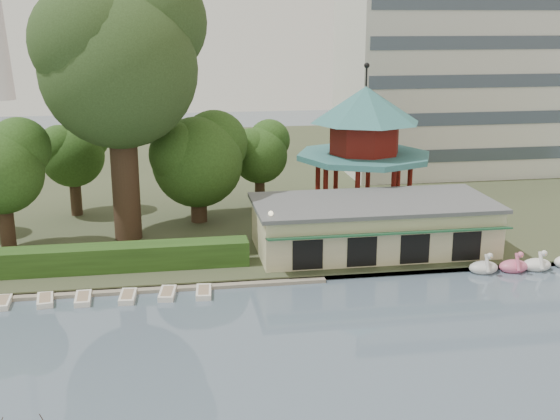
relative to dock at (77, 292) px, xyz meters
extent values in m
plane|color=slate|center=(12.00, -17.20, -0.12)|extent=(220.00, 220.00, 0.00)
cube|color=#424930|center=(12.00, 34.80, 0.08)|extent=(220.00, 70.00, 0.40)
cube|color=gray|center=(12.00, 0.10, 0.03)|extent=(220.00, 0.60, 0.30)
cube|color=gray|center=(0.00, 0.00, 0.00)|extent=(34.00, 1.60, 0.24)
cube|color=beige|center=(22.00, 4.80, 2.08)|extent=(18.00, 8.00, 3.60)
cube|color=#595B5E|center=(22.00, 4.80, 4.03)|extent=(18.60, 8.60, 0.30)
cube|color=#194C2D|center=(22.00, 0.50, 2.88)|extent=(18.00, 1.59, 0.45)
cylinder|color=beige|center=(24.00, 14.80, 0.88)|extent=(10.40, 10.40, 1.20)
cylinder|color=#367779|center=(24.00, 14.80, 5.73)|extent=(12.40, 12.40, 0.50)
cylinder|color=maroon|center=(24.00, 14.80, 7.38)|extent=(6.40, 6.40, 2.80)
cone|color=#367779|center=(24.00, 14.80, 10.38)|extent=(10.00, 10.00, 3.20)
cylinder|color=black|center=(24.00, 14.80, 12.88)|extent=(0.16, 0.16, 1.80)
cube|color=silver|center=(42.00, 32.80, 10.28)|extent=(30.00, 14.00, 20.00)
cube|color=#2C501B|center=(-3.00, 3.30, 1.18)|extent=(30.00, 2.00, 1.80)
cylinder|color=black|center=(13.50, 1.80, 2.28)|extent=(0.12, 0.12, 4.00)
sphere|color=beige|center=(13.50, 1.80, 4.38)|extent=(0.36, 0.36, 0.36)
cylinder|color=#3A281C|center=(3.00, 10.80, 5.78)|extent=(2.20, 2.20, 11.01)
sphere|color=#2D451E|center=(3.00, 10.80, 13.93)|extent=(12.24, 12.24, 12.24)
sphere|color=#2D451E|center=(5.45, 12.64, 17.45)|extent=(9.18, 9.18, 9.18)
sphere|color=#2D451E|center=(0.86, 9.58, 16.13)|extent=(8.57, 8.57, 8.57)
cylinder|color=#3A281C|center=(-6.00, 8.80, 2.81)|extent=(1.15, 1.15, 5.06)
sphere|color=#2C501B|center=(-6.00, 8.80, 6.56)|extent=(6.37, 6.37, 6.37)
sphere|color=#2C501B|center=(-4.73, 9.75, 8.18)|extent=(4.77, 4.77, 4.77)
cylinder|color=#3A281C|center=(9.00, 14.80, 2.45)|extent=(1.43, 1.43, 4.33)
sphere|color=#2C501B|center=(9.00, 14.80, 5.65)|extent=(7.92, 7.92, 7.92)
sphere|color=#2C501B|center=(10.58, 15.99, 7.04)|extent=(5.94, 5.94, 5.94)
sphere|color=#2C501B|center=(7.61, 14.01, 6.52)|extent=(5.55, 5.55, 5.55)
cylinder|color=#3A281C|center=(15.00, 18.80, 2.31)|extent=(0.95, 0.95, 4.05)
sphere|color=#2C501B|center=(15.00, 18.80, 5.31)|extent=(5.27, 5.27, 5.27)
sphere|color=#2C501B|center=(16.05, 19.59, 6.60)|extent=(3.95, 3.95, 3.95)
sphere|color=#2C501B|center=(14.08, 18.27, 6.12)|extent=(3.69, 3.69, 3.69)
cylinder|color=#3A281C|center=(-2.00, 18.80, 2.51)|extent=(1.02, 1.02, 4.46)
sphere|color=#2C501B|center=(-2.00, 18.80, 5.81)|extent=(5.68, 5.68, 5.68)
sphere|color=#2C501B|center=(-0.86, 19.65, 7.24)|extent=(4.26, 4.26, 4.26)
sphere|color=#2C501B|center=(-2.99, 18.23, 6.70)|extent=(3.98, 3.98, 3.98)
ellipsoid|color=silver|center=(28.80, -0.57, 0.23)|extent=(2.16, 1.44, 0.99)
cylinder|color=silver|center=(28.80, -1.12, 0.78)|extent=(0.26, 0.79, 1.29)
sphere|color=silver|center=(28.80, -1.42, 1.43)|extent=(0.44, 0.44, 0.44)
ellipsoid|color=#E3688C|center=(31.08, -0.67, 0.23)|extent=(2.16, 1.44, 0.99)
cylinder|color=#E3688C|center=(31.08, -1.22, 0.78)|extent=(0.26, 0.79, 1.29)
sphere|color=#E3688C|center=(31.08, -1.52, 1.43)|extent=(0.44, 0.44, 0.44)
ellipsoid|color=white|center=(32.91, -0.66, 0.23)|extent=(2.16, 1.44, 0.99)
cylinder|color=white|center=(32.91, -1.21, 0.78)|extent=(0.26, 0.79, 1.29)
sphere|color=white|center=(32.91, -1.51, 1.43)|extent=(0.44, 0.44, 0.44)
cube|color=white|center=(-4.51, -1.21, 0.06)|extent=(1.10, 2.34, 0.36)
cube|color=white|center=(-1.84, -1.23, 0.06)|extent=(1.29, 2.41, 0.36)
cube|color=white|center=(0.57, -1.40, 0.06)|extent=(1.09, 2.34, 0.36)
cube|color=white|center=(3.44, -1.54, 0.06)|extent=(1.15, 2.36, 0.36)
cube|color=white|center=(6.02, -1.42, 0.06)|extent=(1.29, 2.41, 0.36)
cube|color=white|center=(8.43, -1.56, 0.06)|extent=(1.18, 2.37, 0.36)
camera|label=1|loc=(6.38, -45.61, 17.77)|focal=45.00mm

